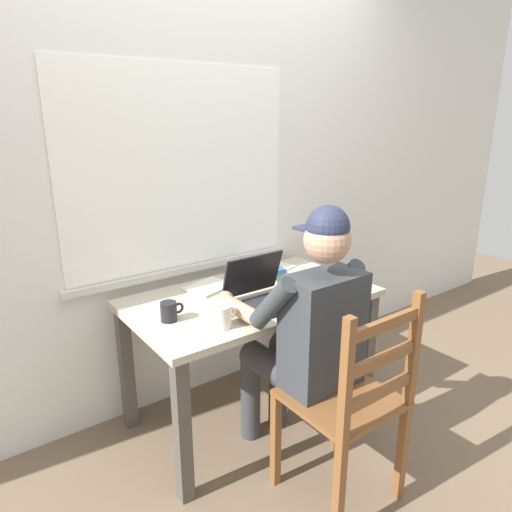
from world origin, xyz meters
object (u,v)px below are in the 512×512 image
object	(u,v)px
wooden_chair	(350,403)
coffee_mug_dark	(169,311)
seated_person	(306,328)
book_stack_main	(267,273)
computer_mouse	(313,292)
coffee_mug_white	(221,317)
laptop	(263,293)
desk	(251,313)

from	to	relation	value
wooden_chair	coffee_mug_dark	size ratio (longest dim) A/B	8.62
wooden_chair	seated_person	bearing A→B (deg)	90.00
seated_person	book_stack_main	xyz separation A→B (m)	(0.23, 0.58, 0.05)
computer_mouse	book_stack_main	size ratio (longest dim) A/B	0.54
computer_mouse	coffee_mug_white	size ratio (longest dim) A/B	0.80
laptop	desk	bearing A→B (deg)	83.42
desk	book_stack_main	size ratio (longest dim) A/B	6.67
coffee_mug_dark	book_stack_main	world-z (taller)	coffee_mug_dark
coffee_mug_dark	desk	bearing A→B (deg)	4.41
coffee_mug_white	seated_person	bearing A→B (deg)	-32.55
wooden_chair	book_stack_main	world-z (taller)	wooden_chair
coffee_mug_dark	book_stack_main	bearing A→B (deg)	14.92
coffee_mug_dark	book_stack_main	distance (m)	0.71
wooden_chair	book_stack_main	distance (m)	0.93
coffee_mug_white	coffee_mug_dark	xyz separation A→B (m)	(-0.15, 0.20, -0.01)
wooden_chair	coffee_mug_white	distance (m)	0.64
seated_person	wooden_chair	distance (m)	0.36
computer_mouse	coffee_mug_white	bearing A→B (deg)	-175.75
desk	laptop	xyz separation A→B (m)	(-0.01, -0.12, 0.16)
wooden_chair	laptop	world-z (taller)	wooden_chair
computer_mouse	coffee_mug_dark	bearing A→B (deg)	168.04
seated_person	laptop	size ratio (longest dim) A/B	3.83
book_stack_main	computer_mouse	bearing A→B (deg)	-83.89
desk	computer_mouse	distance (m)	0.34
computer_mouse	book_stack_main	world-z (taller)	book_stack_main
book_stack_main	coffee_mug_dark	bearing A→B (deg)	-165.08
coffee_mug_white	book_stack_main	bearing A→B (deg)	35.14
coffee_mug_white	desk	bearing A→B (deg)	35.75
wooden_chair	book_stack_main	bearing A→B (deg)	75.01
desk	seated_person	world-z (taller)	seated_person
wooden_chair	computer_mouse	size ratio (longest dim) A/B	9.60
laptop	coffee_mug_dark	distance (m)	0.47
wooden_chair	coffee_mug_dark	world-z (taller)	wooden_chair
coffee_mug_white	book_stack_main	xyz separation A→B (m)	(0.54, 0.38, -0.02)
coffee_mug_white	wooden_chair	bearing A→B (deg)	-57.09
computer_mouse	seated_person	bearing A→B (deg)	-137.88
wooden_chair	coffee_mug_dark	bearing A→B (deg)	124.20
coffee_mug_dark	coffee_mug_white	bearing A→B (deg)	-52.80
seated_person	computer_mouse	distance (m)	0.36
wooden_chair	laptop	bearing A→B (deg)	90.03
desk	seated_person	xyz separation A→B (m)	(-0.01, -0.43, 0.09)
desk	book_stack_main	world-z (taller)	book_stack_main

